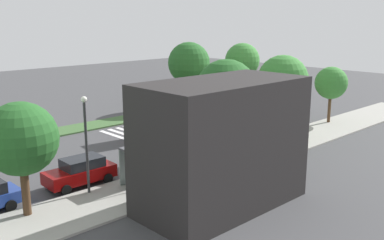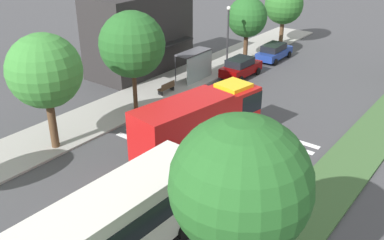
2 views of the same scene
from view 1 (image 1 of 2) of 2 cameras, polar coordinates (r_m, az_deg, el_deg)
ground_plane at (r=39.43m, az=-3.83°, el=-2.24°), size 120.00×120.00×0.00m
sidewalk at (r=33.41m, az=5.85°, el=-5.00°), size 60.00×4.67×0.14m
median_strip at (r=45.62m, az=-10.20°, el=-0.21°), size 60.00×3.00×0.14m
crosswalk at (r=39.67m, az=-3.40°, el=-2.13°), size 6.75×11.56×0.01m
fire_truck at (r=40.12m, az=-1.77°, el=1.09°), size 9.29×3.87×3.68m
parked_car_west at (r=29.06m, az=-14.20°, el=-6.42°), size 4.44×2.15×1.76m
transit_bus at (r=50.02m, az=5.64°, el=3.43°), size 11.98×3.03×3.47m
bus_stop_shelter at (r=28.42m, az=-6.08°, el=-4.43°), size 3.50×1.40×2.46m
bench_near_shelter at (r=31.26m, az=-0.15°, el=-5.21°), size 1.60×0.50×0.90m
street_lamp at (r=26.53m, az=-13.53°, el=-2.09°), size 0.36×0.36×5.88m
storefront_building at (r=24.46m, az=3.92°, el=-3.17°), size 9.68×5.64×7.15m
sidewalk_tree_far_west at (r=45.82m, az=17.53°, el=4.57°), size 3.20×3.20×5.58m
sidewalk_tree_west at (r=38.75m, az=11.63°, el=4.95°), size 4.41×4.41×7.19m
sidewalk_tree_center at (r=33.16m, az=4.42°, el=3.82°), size 4.68×4.68×7.30m
sidewalk_tree_east at (r=24.35m, az=-21.23°, el=-2.33°), size 3.86×3.86×6.12m
median_tree_far_west at (r=58.17m, az=6.51°, el=7.64°), size 4.51×4.51×7.09m
median_tree_west at (r=51.27m, az=-0.40°, el=7.34°), size 4.85×4.85×7.57m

